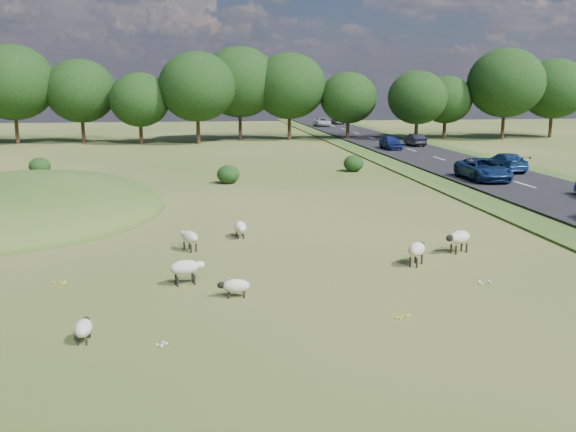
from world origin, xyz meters
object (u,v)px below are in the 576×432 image
object	(u,v)px
sheep_5	(235,286)
car_5	(505,162)
car_6	(323,122)
car_0	(483,169)
car_1	(391,142)
car_2	(338,120)
sheep_0	(189,237)
car_7	(415,140)
sheep_2	(240,227)
sheep_1	(83,328)
sheep_3	(417,249)
sheep_4	(459,238)
sheep_6	(186,268)

from	to	relation	value
sheep_5	car_5	xyz separation A→B (m)	(22.81, 27.14, 0.57)
car_5	car_6	xyz separation A→B (m)	(-3.80, 56.59, -0.03)
car_0	car_1	size ratio (longest dim) A/B	1.33
sheep_5	car_2	world-z (taller)	car_2
sheep_0	car_7	world-z (taller)	car_7
car_6	sheep_5	bearing A→B (deg)	-102.79
car_6	car_7	size ratio (longest dim) A/B	1.22
sheep_2	car_2	bearing A→B (deg)	162.82
sheep_1	car_7	distance (m)	58.59
sheep_5	car_0	bearing A→B (deg)	-124.96
sheep_3	car_7	bearing A→B (deg)	18.56
sheep_1	sheep_4	world-z (taller)	sheep_4
sheep_6	car_7	world-z (taller)	car_7
sheep_1	sheep_0	bearing A→B (deg)	-16.22
sheep_6	car_6	world-z (taller)	car_6
car_6	car_7	world-z (taller)	car_6
sheep_0	car_6	xyz separation A→B (m)	(20.59, 77.37, 0.32)
car_1	sheep_1	bearing A→B (deg)	-115.68
sheep_3	car_6	size ratio (longest dim) A/B	0.26
sheep_2	car_2	size ratio (longest dim) A/B	0.29
sheep_3	car_1	bearing A→B (deg)	21.84
sheep_2	car_2	distance (m)	84.05
car_1	sheep_5	bearing A→B (deg)	-112.71
sheep_2	sheep_4	xyz separation A→B (m)	(8.90, -4.04, 0.19)
sheep_3	car_2	size ratio (longest dim) A/B	0.28
sheep_1	sheep_5	world-z (taller)	sheep_5
car_5	car_6	world-z (taller)	car_5
sheep_3	car_0	xyz separation A→B (m)	(11.76, 19.86, 0.36)
sheep_4	sheep_5	xyz separation A→B (m)	(-9.61, -4.45, -0.27)
sheep_2	sheep_3	world-z (taller)	sheep_3
sheep_5	car_0	world-z (taller)	car_0
car_1	sheep_3	bearing A→B (deg)	-105.46
sheep_6	car_7	size ratio (longest dim) A/B	0.33
sheep_0	sheep_5	xyz separation A→B (m)	(1.58, -6.36, -0.21)
car_2	car_7	bearing A→B (deg)	90.00
car_2	car_1	bearing A→B (deg)	85.08
car_1	car_6	size ratio (longest dim) A/B	0.85
sheep_3	car_2	xyz separation A→B (m)	(15.56, 86.69, 0.26)
car_1	car_2	distance (m)	44.31
car_2	car_6	size ratio (longest dim) A/B	0.93
sheep_6	car_5	size ratio (longest dim) A/B	0.27
sheep_3	car_7	distance (m)	48.43
sheep_3	car_7	size ratio (longest dim) A/B	0.32
sheep_2	sheep_4	bearing A→B (deg)	63.68
sheep_6	car_1	bearing A→B (deg)	49.14
sheep_2	car_6	world-z (taller)	car_6
sheep_0	sheep_5	world-z (taller)	sheep_0
sheep_0	car_1	world-z (taller)	car_1
sheep_0	sheep_1	size ratio (longest dim) A/B	1.15
sheep_6	car_2	xyz separation A→B (m)	(24.46, 87.98, 0.28)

